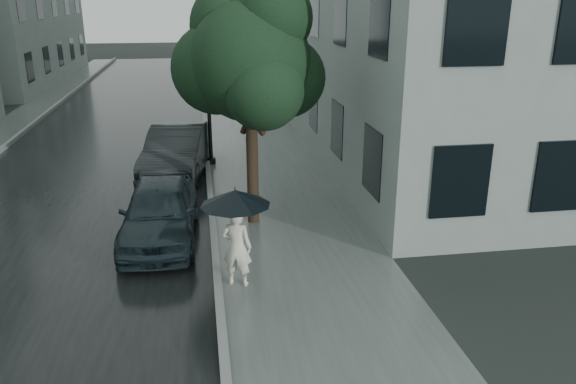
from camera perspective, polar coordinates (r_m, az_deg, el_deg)
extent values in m
plane|color=black|center=(9.98, 2.32, -11.30)|extent=(120.00, 120.00, 0.00)
cube|color=slate|center=(21.13, -3.40, 5.36)|extent=(3.50, 60.00, 0.01)
cube|color=slate|center=(21.02, -8.38, 5.32)|extent=(0.15, 60.00, 0.15)
cube|color=black|center=(21.30, -17.85, 4.57)|extent=(6.85, 60.00, 0.00)
cube|color=slate|center=(22.10, -26.87, 4.11)|extent=(0.15, 60.00, 0.15)
cube|color=gray|center=(28.84, 5.77, 18.05)|extent=(7.00, 36.00, 9.00)
cube|color=black|center=(28.17, -1.46, 18.11)|extent=(0.08, 32.40, 7.20)
cube|color=black|center=(39.37, -22.60, 16.32)|extent=(0.08, 16.20, 6.40)
imported|color=silver|center=(10.28, -5.22, -5.61)|extent=(0.63, 0.51, 1.50)
cylinder|color=black|center=(10.04, -5.31, -2.89)|extent=(0.02, 0.02, 0.59)
cone|color=black|center=(9.88, -5.38, -0.57)|extent=(1.49, 1.49, 0.28)
cylinder|color=black|center=(9.83, -5.41, 0.31)|extent=(0.02, 0.02, 0.08)
cylinder|color=black|center=(10.16, -5.25, -4.58)|extent=(0.03, 0.03, 0.06)
cylinder|color=#332619|center=(12.97, -3.63, 2.61)|extent=(0.27, 0.27, 2.72)
sphere|color=#1B3B22|center=(12.49, -3.86, 13.11)|extent=(2.64, 2.64, 2.64)
sphere|color=#1B3B22|center=(12.94, -0.27, 11.54)|extent=(1.82, 1.82, 1.82)
sphere|color=#1B3B22|center=(12.88, -7.25, 12.30)|extent=(2.03, 2.03, 2.03)
sphere|color=#1B3B22|center=(11.88, -2.51, 10.31)|extent=(1.71, 1.71, 1.71)
sphere|color=#1B3B22|center=(13.02, -5.58, 16.46)|extent=(1.93, 1.93, 1.93)
sphere|color=#1B3B22|center=(12.29, -1.43, 17.30)|extent=(1.64, 1.64, 1.64)
cylinder|color=black|center=(17.58, -8.18, 11.32)|extent=(0.12, 0.12, 5.39)
cylinder|color=black|center=(18.11, -7.80, 3.16)|extent=(0.28, 0.28, 0.20)
imported|color=#19262B|center=(12.50, -12.90, -1.88)|extent=(1.71, 3.93, 1.32)
imported|color=black|center=(16.96, -11.20, 4.09)|extent=(2.18, 4.61, 1.46)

